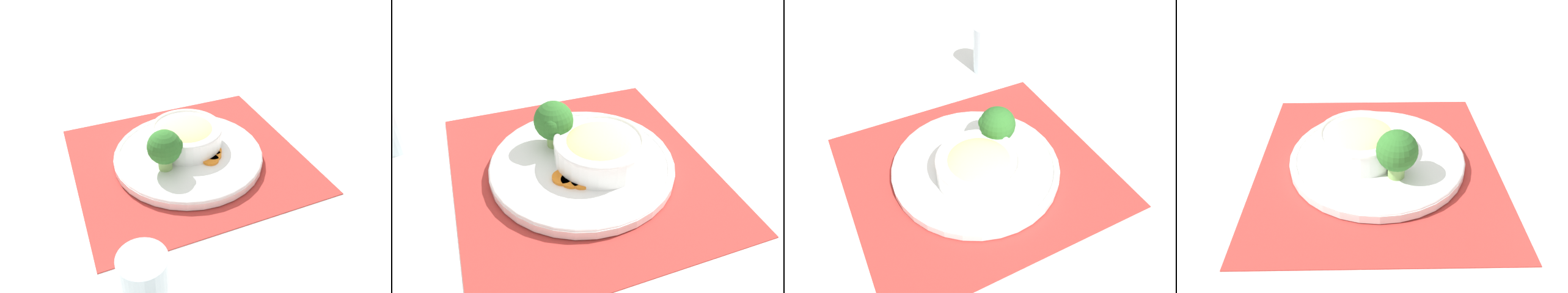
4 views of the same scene
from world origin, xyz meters
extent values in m
plane|color=white|center=(0.00, 0.00, 0.00)|extent=(4.00, 4.00, 0.00)
cube|color=#B2332D|center=(0.00, 0.00, 0.00)|extent=(0.50, 0.45, 0.00)
cylinder|color=white|center=(0.00, 0.00, 0.01)|extent=(0.33, 0.33, 0.02)
torus|color=white|center=(0.00, 0.00, 0.02)|extent=(0.33, 0.33, 0.01)
cylinder|color=white|center=(-0.01, -0.03, 0.04)|extent=(0.16, 0.16, 0.05)
torus|color=white|center=(-0.01, -0.03, 0.07)|extent=(0.16, 0.16, 0.01)
ellipsoid|color=beige|center=(-0.01, -0.03, 0.05)|extent=(0.13, 0.13, 0.05)
cylinder|color=#84AD5B|center=(0.06, 0.03, 0.03)|extent=(0.03, 0.03, 0.03)
sphere|color=#2D6B28|center=(0.06, 0.03, 0.07)|extent=(0.07, 0.07, 0.07)
sphere|color=#2D6B28|center=(0.04, 0.04, 0.08)|extent=(0.03, 0.03, 0.03)
sphere|color=#2D6B28|center=(0.08, 0.02, 0.08)|extent=(0.03, 0.03, 0.03)
cylinder|color=orange|center=(-0.03, 0.05, 0.02)|extent=(0.04, 0.04, 0.01)
cylinder|color=orange|center=(-0.05, 0.03, 0.02)|extent=(0.04, 0.04, 0.01)
cylinder|color=orange|center=(-0.05, 0.02, 0.02)|extent=(0.04, 0.04, 0.01)
cylinder|color=silver|center=(0.19, 0.32, 0.06)|extent=(0.07, 0.07, 0.13)
camera|label=1|loc=(0.24, 0.63, 0.53)|focal=35.00mm
camera|label=2|loc=(-0.50, 0.17, 0.45)|focal=35.00mm
camera|label=3|loc=(-0.22, -0.47, 0.56)|focal=35.00mm
camera|label=4|loc=(0.59, -0.02, 0.44)|focal=35.00mm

